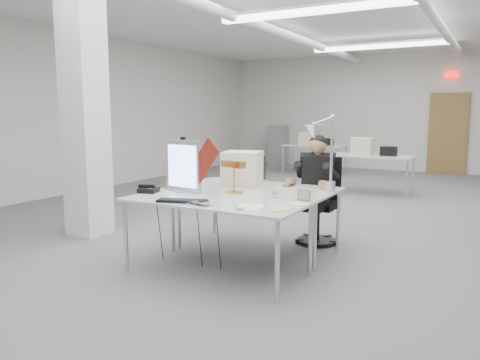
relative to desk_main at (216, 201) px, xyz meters
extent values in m
cube|color=#5A5A5D|center=(0.00, 2.50, -0.75)|extent=(10.00, 14.00, 0.02)
cube|color=silver|center=(0.00, 9.51, 0.86)|extent=(10.00, 0.02, 3.20)
cube|color=silver|center=(-5.01, 2.50, 0.86)|extent=(0.02, 14.00, 3.20)
cube|color=white|center=(-2.30, 0.50, 0.86)|extent=(0.45, 0.45, 3.20)
cube|color=brown|center=(1.20, 9.44, 0.31)|extent=(0.95, 0.08, 2.10)
cube|color=red|center=(1.20, 9.40, 1.81)|extent=(0.32, 0.06, 0.16)
cylinder|color=silver|center=(-1.20, 2.50, 2.28)|extent=(0.16, 13.60, 0.16)
cube|color=white|center=(0.00, 2.50, 2.24)|extent=(2.80, 0.14, 0.08)
cube|color=white|center=(0.00, 6.50, 2.24)|extent=(2.80, 0.14, 0.08)
cube|color=silver|center=(0.00, 0.00, 0.00)|extent=(1.80, 0.90, 0.02)
cube|color=silver|center=(0.00, 0.90, 0.00)|extent=(1.80, 0.90, 0.02)
cube|color=silver|center=(0.20, 5.50, 0.00)|extent=(1.60, 0.80, 0.02)
cube|color=silver|center=(-1.80, 7.70, 0.00)|extent=(1.60, 0.80, 0.02)
cube|color=gray|center=(-3.50, 9.15, -0.14)|extent=(0.45, 0.55, 1.20)
cube|color=silver|center=(-0.55, 0.21, 0.29)|extent=(0.45, 0.09, 0.56)
cube|color=maroon|center=(-0.27, 0.18, 0.35)|extent=(0.48, 0.14, 0.53)
cube|color=black|center=(-0.22, -0.27, 0.02)|extent=(0.51, 0.30, 0.02)
imported|color=silver|center=(-0.02, -0.32, 0.02)|extent=(0.32, 0.26, 0.02)
ellipsoid|color=silver|center=(0.44, -0.33, 0.03)|extent=(0.11, 0.09, 0.04)
cube|color=black|center=(-0.85, -0.01, 0.04)|extent=(0.23, 0.22, 0.05)
cube|color=#9E7444|center=(-0.78, 0.30, 0.07)|extent=(0.14, 0.07, 0.11)
cube|color=#A68547|center=(0.78, 0.36, 0.07)|extent=(0.14, 0.04, 0.11)
cylinder|color=silver|center=(0.46, 0.37, 0.06)|extent=(0.10, 0.04, 0.09)
cube|color=white|center=(0.48, -0.20, 0.02)|extent=(0.32, 0.37, 0.01)
cube|color=#D7CA80|center=(0.74, -0.12, 0.02)|extent=(0.24, 0.28, 0.01)
cube|color=silver|center=(0.78, 0.17, 0.02)|extent=(0.24, 0.21, 0.01)
cube|color=beige|center=(-0.20, 0.90, 0.21)|extent=(0.51, 0.49, 0.40)
camera|label=1|loc=(2.40, -3.84, 0.87)|focal=35.00mm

